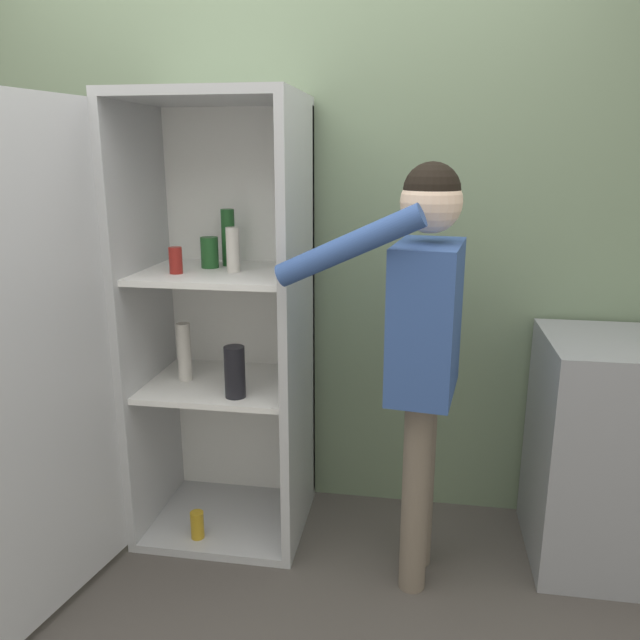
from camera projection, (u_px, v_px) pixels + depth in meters
The scene contains 5 objects.
ground_plane at pixel (231, 632), 2.13m from camera, with size 12.00×12.00×0.00m, color #4C4742.
wall_back at pixel (286, 226), 2.74m from camera, with size 7.00×0.06×2.55m.
refrigerator at pixel (186, 332), 2.46m from camera, with size 0.85×1.24×1.81m.
person at pixel (423, 326), 2.18m from camera, with size 0.64×0.51×1.56m.
counter at pixel (631, 454), 2.41m from camera, with size 0.72×0.55×0.92m.
Camera 1 is at (0.59, -1.71, 1.58)m, focal length 35.00 mm.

